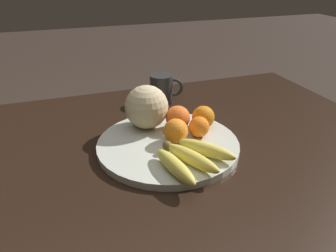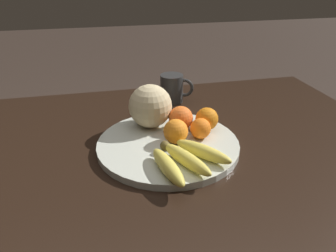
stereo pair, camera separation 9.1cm
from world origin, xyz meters
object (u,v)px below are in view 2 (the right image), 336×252
(melon, at_px, (150,106))
(orange_mid_center, at_px, (200,128))
(banana_bunch, at_px, (185,159))
(kitchen_table, at_px, (164,179))
(orange_front_right, at_px, (207,119))
(orange_front_left, at_px, (176,131))
(produce_tag, at_px, (177,135))
(ceramic_mug, at_px, (173,88))
(orange_back_left, at_px, (181,118))
(fruit_bowl, at_px, (168,144))

(melon, relative_size, orange_mid_center, 2.20)
(banana_bunch, height_order, orange_mid_center, orange_mid_center)
(kitchen_table, distance_m, orange_mid_center, 0.18)
(melon, relative_size, orange_front_right, 1.91)
(orange_front_right, bearing_deg, orange_front_left, 27.48)
(kitchen_table, xyz_separation_m, orange_front_left, (-0.04, -0.03, 0.14))
(produce_tag, height_order, ceramic_mug, ceramic_mug)
(melon, distance_m, orange_front_left, 0.13)
(orange_front_right, height_order, orange_back_left, orange_back_left)
(banana_bunch, relative_size, orange_back_left, 2.87)
(fruit_bowl, bearing_deg, kitchen_table, 59.21)
(fruit_bowl, relative_size, orange_front_right, 5.83)
(kitchen_table, relative_size, melon, 10.98)
(melon, xyz_separation_m, orange_back_left, (-0.08, 0.04, -0.03))
(kitchen_table, xyz_separation_m, ceramic_mug, (-0.11, -0.37, 0.13))
(orange_front_right, distance_m, orange_back_left, 0.08)
(melon, bearing_deg, ceramic_mug, -118.99)
(banana_bunch, bearing_deg, orange_front_right, 121.68)
(orange_front_left, height_order, ceramic_mug, ceramic_mug)
(orange_mid_center, distance_m, orange_back_left, 0.08)
(kitchen_table, distance_m, melon, 0.22)
(kitchen_table, relative_size, banana_bunch, 6.87)
(kitchen_table, height_order, orange_front_right, orange_front_right)
(orange_back_left, distance_m, produce_tag, 0.05)
(kitchen_table, distance_m, orange_front_right, 0.22)
(orange_front_left, bearing_deg, kitchen_table, 33.00)
(orange_front_right, relative_size, orange_back_left, 0.94)
(banana_bunch, height_order, orange_front_right, orange_front_right)
(melon, relative_size, banana_bunch, 0.63)
(kitchen_table, height_order, orange_mid_center, orange_mid_center)
(ceramic_mug, bearing_deg, orange_back_left, 81.80)
(fruit_bowl, bearing_deg, ceramic_mug, -105.59)
(fruit_bowl, bearing_deg, melon, -74.92)
(banana_bunch, xyz_separation_m, orange_mid_center, (-0.08, -0.13, 0.01))
(melon, distance_m, orange_mid_center, 0.17)
(kitchen_table, bearing_deg, orange_mid_center, -162.52)
(melon, distance_m, banana_bunch, 0.25)
(kitchen_table, height_order, fruit_bowl, fruit_bowl)
(fruit_bowl, relative_size, ceramic_mug, 3.32)
(melon, xyz_separation_m, orange_mid_center, (-0.13, 0.11, -0.04))
(orange_front_right, bearing_deg, orange_back_left, -12.25)
(fruit_bowl, xyz_separation_m, produce_tag, (-0.03, -0.03, 0.01))
(kitchen_table, bearing_deg, banana_bunch, 111.47)
(fruit_bowl, xyz_separation_m, ceramic_mug, (-0.09, -0.33, 0.04))
(kitchen_table, relative_size, orange_back_left, 19.70)
(produce_tag, distance_m, ceramic_mug, 0.31)
(orange_back_left, bearing_deg, orange_mid_center, 123.00)
(melon, xyz_separation_m, banana_bunch, (-0.05, 0.24, -0.05))
(melon, xyz_separation_m, ceramic_mug, (-0.12, -0.22, -0.03))
(orange_back_left, bearing_deg, banana_bunch, 78.62)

